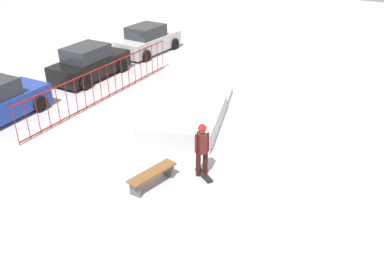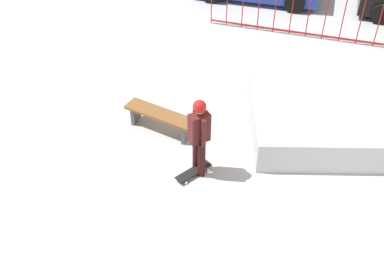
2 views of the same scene
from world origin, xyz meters
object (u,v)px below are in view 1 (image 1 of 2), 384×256
Objects in this scene: skate_ramp at (187,114)px; parked_car_silver at (148,40)px; park_bench at (152,175)px; skater at (202,146)px; skateboard at (204,175)px; parked_car_black at (90,63)px.

parked_car_silver is at bearing 27.98° from skate_ramp.
skate_ramp is 4.27m from park_bench.
skateboard is (-0.07, -0.12, -0.93)m from skater.
park_bench is (-1.14, 1.06, 0.28)m from skateboard.
park_bench is at bearing 78.15° from skateboard.
skater is 0.42× the size of parked_car_silver.
skate_ramp reaches higher than park_bench.
skateboard is 12.82m from parked_car_silver.
parked_car_black is 4.68m from parked_car_silver.
skater reaches higher than skateboard.
skate_ramp is 3.44× the size of skater.
skate_ramp is 1.43× the size of parked_car_black.
skate_ramp is at bearing 18.09° from park_bench.
skater is 0.94m from skateboard.
skate_ramp is 6.72m from parked_car_black.
parked_car_black is 1.00× the size of parked_car_silver.
skateboard is at bearing -166.61° from skater.
park_bench reaches higher than skateboard.
park_bench is 12.99m from parked_car_silver.
parked_car_silver reaches higher than skateboard.
parked_car_silver is at bearing -1.80° from skater.
parked_car_black is at bearing 4.09° from skateboard.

